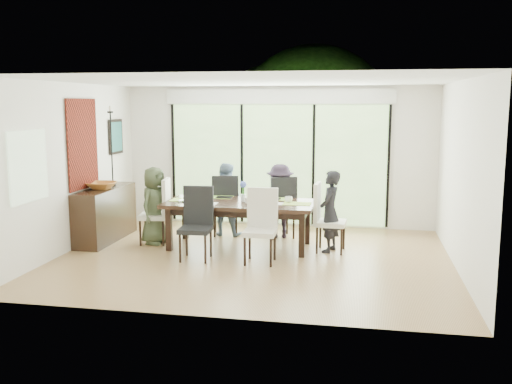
% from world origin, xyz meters
% --- Properties ---
extents(floor, '(6.00, 5.00, 0.01)m').
position_xyz_m(floor, '(0.00, 0.00, -0.01)').
color(floor, brown).
rests_on(floor, ground).
extents(ceiling, '(6.00, 5.00, 0.01)m').
position_xyz_m(ceiling, '(0.00, 0.00, 2.71)').
color(ceiling, white).
rests_on(ceiling, wall_back).
extents(wall_back, '(6.00, 0.02, 2.70)m').
position_xyz_m(wall_back, '(0.00, 2.51, 1.35)').
color(wall_back, white).
rests_on(wall_back, floor).
extents(wall_front, '(6.00, 0.02, 2.70)m').
position_xyz_m(wall_front, '(0.00, -2.51, 1.35)').
color(wall_front, beige).
rests_on(wall_front, floor).
extents(wall_left, '(0.02, 5.00, 2.70)m').
position_xyz_m(wall_left, '(-3.01, 0.00, 1.35)').
color(wall_left, silver).
rests_on(wall_left, floor).
extents(wall_right, '(0.02, 5.00, 2.70)m').
position_xyz_m(wall_right, '(3.01, 0.00, 1.35)').
color(wall_right, beige).
rests_on(wall_right, floor).
extents(glass_doors, '(4.20, 0.02, 2.30)m').
position_xyz_m(glass_doors, '(0.00, 2.47, 1.20)').
color(glass_doors, '#598C3F').
rests_on(glass_doors, wall_back).
extents(blinds_header, '(4.40, 0.06, 0.28)m').
position_xyz_m(blinds_header, '(0.00, 2.46, 2.50)').
color(blinds_header, white).
rests_on(blinds_header, wall_back).
extents(mullion_a, '(0.05, 0.04, 2.30)m').
position_xyz_m(mullion_a, '(-2.10, 2.46, 1.20)').
color(mullion_a, black).
rests_on(mullion_a, wall_back).
extents(mullion_b, '(0.05, 0.04, 2.30)m').
position_xyz_m(mullion_b, '(-0.70, 2.46, 1.20)').
color(mullion_b, black).
rests_on(mullion_b, wall_back).
extents(mullion_c, '(0.05, 0.04, 2.30)m').
position_xyz_m(mullion_c, '(0.70, 2.46, 1.20)').
color(mullion_c, black).
rests_on(mullion_c, wall_back).
extents(mullion_d, '(0.05, 0.04, 2.30)m').
position_xyz_m(mullion_d, '(2.10, 2.46, 1.20)').
color(mullion_d, black).
rests_on(mullion_d, wall_back).
extents(side_window, '(0.02, 0.90, 1.00)m').
position_xyz_m(side_window, '(-2.97, -1.20, 1.50)').
color(side_window, '#8CAD7F').
rests_on(side_window, wall_left).
extents(deck, '(6.00, 1.80, 0.10)m').
position_xyz_m(deck, '(0.00, 3.40, -0.05)').
color(deck, '#543624').
rests_on(deck, ground).
extents(rail_top, '(6.00, 0.08, 0.06)m').
position_xyz_m(rail_top, '(0.00, 4.20, 0.55)').
color(rail_top, brown).
rests_on(rail_top, deck).
extents(foliage_left, '(3.20, 3.20, 3.20)m').
position_xyz_m(foliage_left, '(-1.80, 5.20, 1.44)').
color(foliage_left, '#14380F').
rests_on(foliage_left, ground).
extents(foliage_mid, '(4.00, 4.00, 4.00)m').
position_xyz_m(foliage_mid, '(0.40, 5.80, 1.80)').
color(foliage_mid, '#14380F').
rests_on(foliage_mid, ground).
extents(foliage_right, '(2.80, 2.80, 2.80)m').
position_xyz_m(foliage_right, '(2.20, 5.00, 1.26)').
color(foliage_right, '#14380F').
rests_on(foliage_right, ground).
extents(foliage_far, '(3.60, 3.60, 3.60)m').
position_xyz_m(foliage_far, '(-0.60, 6.50, 1.62)').
color(foliage_far, '#14380F').
rests_on(foliage_far, ground).
extents(table_top, '(2.45, 1.12, 0.06)m').
position_xyz_m(table_top, '(-0.35, 0.63, 0.73)').
color(table_top, black).
rests_on(table_top, floor).
extents(table_apron, '(2.24, 0.92, 0.10)m').
position_xyz_m(table_apron, '(-0.35, 0.63, 0.64)').
color(table_apron, black).
rests_on(table_apron, floor).
extents(table_leg_fl, '(0.09, 0.09, 0.70)m').
position_xyz_m(table_leg_fl, '(-1.43, 0.20, 0.35)').
color(table_leg_fl, black).
rests_on(table_leg_fl, floor).
extents(table_leg_fr, '(0.09, 0.09, 0.70)m').
position_xyz_m(table_leg_fr, '(0.73, 0.20, 0.35)').
color(table_leg_fr, black).
rests_on(table_leg_fr, floor).
extents(table_leg_bl, '(0.09, 0.09, 0.70)m').
position_xyz_m(table_leg_bl, '(-1.43, 1.06, 0.35)').
color(table_leg_bl, black).
rests_on(table_leg_bl, floor).
extents(table_leg_br, '(0.09, 0.09, 0.70)m').
position_xyz_m(table_leg_br, '(0.73, 1.06, 0.35)').
color(table_leg_br, black).
rests_on(table_leg_br, floor).
extents(chair_left_end, '(0.54, 0.54, 1.12)m').
position_xyz_m(chair_left_end, '(-1.85, 0.63, 0.56)').
color(chair_left_end, silver).
rests_on(chair_left_end, floor).
extents(chair_right_end, '(0.50, 0.50, 1.12)m').
position_xyz_m(chair_right_end, '(1.15, 0.63, 0.56)').
color(chair_right_end, white).
rests_on(chair_right_end, floor).
extents(chair_far_left, '(0.56, 0.56, 1.12)m').
position_xyz_m(chair_far_left, '(-0.80, 1.48, 0.56)').
color(chair_far_left, black).
rests_on(chair_far_left, floor).
extents(chair_far_right, '(0.62, 0.62, 1.12)m').
position_xyz_m(chair_far_right, '(0.20, 1.48, 0.56)').
color(chair_far_right, black).
rests_on(chair_far_right, floor).
extents(chair_near_left, '(0.49, 0.49, 1.12)m').
position_xyz_m(chair_near_left, '(-0.85, -0.24, 0.56)').
color(chair_near_left, black).
rests_on(chair_near_left, floor).
extents(chair_near_right, '(0.47, 0.47, 1.12)m').
position_xyz_m(chair_near_right, '(0.15, -0.24, 0.56)').
color(chair_near_right, silver).
rests_on(chair_near_right, floor).
extents(person_left_end, '(0.53, 0.69, 1.32)m').
position_xyz_m(person_left_end, '(-1.83, 0.63, 0.66)').
color(person_left_end, '#404B32').
rests_on(person_left_end, floor).
extents(person_right_end, '(0.52, 0.69, 1.32)m').
position_xyz_m(person_right_end, '(1.13, 0.63, 0.66)').
color(person_right_end, black).
rests_on(person_right_end, floor).
extents(person_far_left, '(0.65, 0.44, 1.32)m').
position_xyz_m(person_far_left, '(-0.80, 1.46, 0.66)').
color(person_far_left, '#7792AC').
rests_on(person_far_left, floor).
extents(person_far_right, '(0.67, 0.48, 1.32)m').
position_xyz_m(person_far_right, '(0.20, 1.46, 0.66)').
color(person_far_right, '#281E2D').
rests_on(person_far_right, floor).
extents(placemat_left, '(0.45, 0.33, 0.01)m').
position_xyz_m(placemat_left, '(-1.30, 0.63, 0.77)').
color(placemat_left, '#92B841').
rests_on(placemat_left, table_top).
extents(placemat_right, '(0.45, 0.33, 0.01)m').
position_xyz_m(placemat_right, '(0.60, 0.63, 0.77)').
color(placemat_right, '#93B440').
rests_on(placemat_right, table_top).
extents(placemat_far_l, '(0.45, 0.33, 0.01)m').
position_xyz_m(placemat_far_l, '(-0.80, 1.03, 0.77)').
color(placemat_far_l, '#84BA42').
rests_on(placemat_far_l, table_top).
extents(placemat_far_r, '(0.45, 0.33, 0.01)m').
position_xyz_m(placemat_far_r, '(0.20, 1.03, 0.77)').
color(placemat_far_r, '#8DB841').
rests_on(placemat_far_r, table_top).
extents(placemat_paper, '(0.45, 0.33, 0.01)m').
position_xyz_m(placemat_paper, '(-0.90, 0.33, 0.77)').
color(placemat_paper, white).
rests_on(placemat_paper, table_top).
extents(tablet_far_l, '(0.27, 0.18, 0.01)m').
position_xyz_m(tablet_far_l, '(-0.70, 0.98, 0.78)').
color(tablet_far_l, black).
rests_on(tablet_far_l, table_top).
extents(tablet_far_r, '(0.24, 0.17, 0.01)m').
position_xyz_m(tablet_far_r, '(0.15, 0.98, 0.78)').
color(tablet_far_r, black).
rests_on(tablet_far_r, table_top).
extents(papers, '(0.31, 0.22, 0.00)m').
position_xyz_m(papers, '(0.35, 0.58, 0.77)').
color(papers, white).
rests_on(papers, table_top).
extents(platter_base, '(0.27, 0.27, 0.02)m').
position_xyz_m(platter_base, '(-0.90, 0.33, 0.78)').
color(platter_base, white).
rests_on(platter_base, table_top).
extents(platter_snacks, '(0.20, 0.20, 0.01)m').
position_xyz_m(platter_snacks, '(-0.90, 0.33, 0.80)').
color(platter_snacks, orange).
rests_on(platter_snacks, table_top).
extents(vase, '(0.08, 0.08, 0.12)m').
position_xyz_m(vase, '(-0.30, 0.68, 0.83)').
color(vase, silver).
rests_on(vase, table_top).
extents(hyacinth_stems, '(0.04, 0.04, 0.16)m').
position_xyz_m(hyacinth_stems, '(-0.30, 0.68, 0.95)').
color(hyacinth_stems, '#337226').
rests_on(hyacinth_stems, table_top).
extents(hyacinth_blooms, '(0.11, 0.11, 0.11)m').
position_xyz_m(hyacinth_blooms, '(-0.30, 0.68, 1.05)').
color(hyacinth_blooms, '#536BD1').
rests_on(hyacinth_blooms, table_top).
extents(laptop, '(0.38, 0.40, 0.03)m').
position_xyz_m(laptop, '(-1.20, 0.53, 0.78)').
color(laptop, silver).
rests_on(laptop, table_top).
extents(cup_a, '(0.14, 0.14, 0.10)m').
position_xyz_m(cup_a, '(-1.05, 0.78, 0.81)').
color(cup_a, white).
rests_on(cup_a, table_top).
extents(cup_b, '(0.14, 0.14, 0.09)m').
position_xyz_m(cup_b, '(-0.20, 0.53, 0.81)').
color(cup_b, white).
rests_on(cup_b, table_top).
extents(cup_c, '(0.18, 0.18, 0.10)m').
position_xyz_m(cup_c, '(0.45, 0.73, 0.81)').
color(cup_c, white).
rests_on(cup_c, table_top).
extents(book, '(0.23, 0.27, 0.02)m').
position_xyz_m(book, '(-0.10, 0.68, 0.77)').
color(book, white).
rests_on(book, table_top).
extents(sideboard, '(0.46, 1.64, 0.92)m').
position_xyz_m(sideboard, '(-2.76, 0.70, 0.46)').
color(sideboard, black).
rests_on(sideboard, floor).
extents(bowl, '(0.49, 0.49, 0.12)m').
position_xyz_m(bowl, '(-2.76, 0.60, 0.98)').
color(bowl, '#9C5A22').
rests_on(bowl, sideboard).
extents(candlestick_base, '(0.10, 0.10, 0.04)m').
position_xyz_m(candlestick_base, '(-2.76, 1.05, 0.94)').
color(candlestick_base, black).
rests_on(candlestick_base, sideboard).
extents(candlestick_shaft, '(0.02, 0.02, 1.28)m').
position_xyz_m(candlestick_shaft, '(-2.76, 1.05, 1.58)').
color(candlestick_shaft, black).
rests_on(candlestick_shaft, sideboard).
extents(candlestick_pan, '(0.10, 0.10, 0.03)m').
position_xyz_m(candlestick_pan, '(-2.76, 1.05, 2.22)').
color(candlestick_pan, black).
rests_on(candlestick_pan, sideboard).
extents(candle, '(0.04, 0.04, 0.10)m').
position_xyz_m(candle, '(-2.76, 1.05, 2.28)').
color(candle, silver).
rests_on(candle, sideboard).
extents(tapestry, '(0.02, 1.00, 1.50)m').
position_xyz_m(tapestry, '(-2.97, 0.40, 1.70)').
color(tapestry, maroon).
rests_on(tapestry, wall_left).
extents(art_frame, '(0.03, 0.55, 0.65)m').
position_xyz_m(art_frame, '(-2.97, 1.70, 1.75)').
color(art_frame, black).
rests_on(art_frame, wall_left).
extents(art_canvas, '(0.01, 0.45, 0.55)m').
position_xyz_m(art_canvas, '(-2.95, 1.70, 1.75)').
color(art_canvas, '#1A5353').
rests_on(art_canvas, wall_left).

